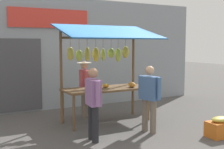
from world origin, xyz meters
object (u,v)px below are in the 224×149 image
Objects in this scene: shopper_with_ponytail at (93,100)px; produce_crate_near at (220,127)px; market_stall at (106,61)px; vendor_with_sunhat at (84,85)px; shopper_in_striped_shirt at (149,95)px.

produce_crate_near is (-2.52, 1.06, -0.66)m from shopper_with_ponytail.
market_stall is 1.65× the size of shopper_with_ponytail.
shopper_in_striped_shirt is at bearing 32.60° from vendor_with_sunhat.
market_stall is 1.65× the size of shopper_in_striped_shirt.
market_stall is 4.13× the size of produce_crate_near.
vendor_with_sunhat is at bearing -66.22° from market_stall.
shopper_with_ponytail is (0.65, 1.98, -0.03)m from vendor_with_sunhat.
produce_crate_near is at bearing 44.63° from vendor_with_sunhat.
shopper_in_striped_shirt is 1.67m from produce_crate_near.
shopper_with_ponytail is at bearing 53.64° from market_stall.
vendor_with_sunhat reaches higher than shopper_in_striped_shirt.
vendor_with_sunhat is at bearing -11.34° from shopper_with_ponytail.
market_stall is at bearing 36.82° from vendor_with_sunhat.
shopper_with_ponytail is 2.50× the size of produce_crate_near.
market_stall reaches higher than shopper_with_ponytail.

